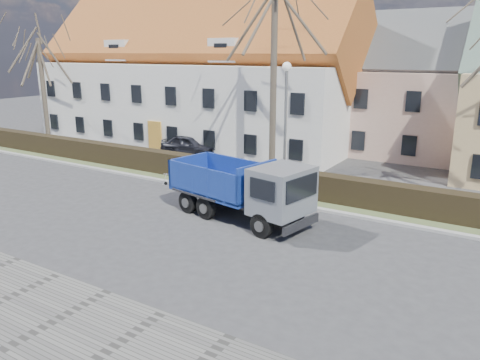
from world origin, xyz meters
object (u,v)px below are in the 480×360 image
Objects in this scene: cart_frame at (165,179)px; parked_car_a at (190,145)px; dump_truck at (236,187)px; streetlight at (285,127)px.

cart_frame is 0.19× the size of parked_car_a.
dump_truck is at bearing -21.07° from cart_frame.
dump_truck reaches higher than parked_car_a.
cart_frame is at bearing 170.12° from dump_truck.
dump_truck is 8.85× the size of cart_frame.
dump_truck is at bearing -138.27° from parked_car_a.
streetlight is 8.52× the size of cart_frame.
dump_truck is at bearing -88.10° from streetlight.
parked_car_a is at bearing 117.00° from cart_frame.
cart_frame is 7.73m from parked_car_a.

